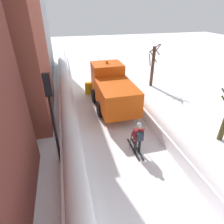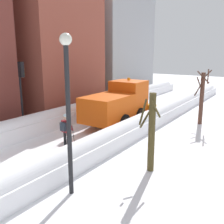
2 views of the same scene
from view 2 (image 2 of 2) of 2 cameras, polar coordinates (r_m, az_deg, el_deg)
ground_plane at (r=18.22m, az=-0.56°, el=-2.69°), size 80.00×80.00×0.00m
snowbank_left at (r=19.62m, az=-7.01°, el=0.18°), size 1.10×36.00×1.28m
snowbank_right at (r=16.80m, az=6.97°, el=-2.22°), size 1.10×36.00×1.19m
building_brick_mid at (r=23.36m, az=-14.89°, el=16.03°), size 7.66×7.37×12.63m
building_concrete_far at (r=30.65m, az=-0.99°, el=14.55°), size 7.42×9.21×11.45m
plow_truck at (r=17.84m, az=1.39°, el=1.84°), size 3.20×5.98×3.12m
skier at (r=13.95m, az=-9.95°, el=-3.60°), size 0.62×1.80×1.81m
traffic_light_pole at (r=16.57m, az=-18.99°, el=5.77°), size 0.28×0.42×4.34m
street_lamp at (r=8.78m, az=-9.56°, el=3.11°), size 0.40×0.40×5.52m
bare_tree_near at (r=10.97m, az=8.51°, el=-4.19°), size 0.83×1.12×3.34m
bare_tree_mid at (r=18.95m, az=18.90°, el=3.18°), size 0.98×1.00×3.82m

